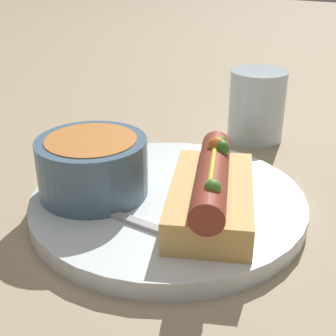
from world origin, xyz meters
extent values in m
plane|color=tan|center=(0.00, 0.00, 0.00)|extent=(4.00, 4.00, 0.00)
cylinder|color=white|center=(0.00, 0.00, 0.01)|extent=(0.27, 0.27, 0.02)
cube|color=#DBAD60|center=(-0.01, -0.05, 0.03)|extent=(0.16, 0.13, 0.03)
cylinder|color=brown|center=(-0.01, -0.05, 0.06)|extent=(0.15, 0.09, 0.03)
sphere|color=#387A28|center=(0.04, -0.04, 0.07)|extent=(0.01, 0.01, 0.01)
sphere|color=#387A28|center=(0.02, -0.05, 0.07)|extent=(0.02, 0.02, 0.02)
sphere|color=#518C2D|center=(-0.05, -0.07, 0.07)|extent=(0.01, 0.01, 0.01)
sphere|color=orange|center=(0.02, -0.04, 0.07)|extent=(0.02, 0.02, 0.02)
cylinder|color=gold|center=(-0.01, -0.05, 0.07)|extent=(0.10, 0.05, 0.01)
cylinder|color=slate|center=(-0.03, 0.07, 0.05)|extent=(0.11, 0.11, 0.06)
cylinder|color=#C67533|center=(-0.03, 0.07, 0.07)|extent=(0.09, 0.09, 0.01)
cube|color=#B7B7BC|center=(-0.06, -0.01, 0.02)|extent=(0.01, 0.12, 0.00)
ellipsoid|color=#B7B7BC|center=(-0.06, 0.07, 0.02)|extent=(0.03, 0.04, 0.01)
cylinder|color=silver|center=(0.23, 0.00, 0.05)|extent=(0.07, 0.07, 0.09)
camera|label=1|loc=(-0.35, -0.21, 0.24)|focal=50.00mm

